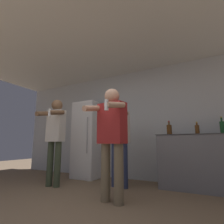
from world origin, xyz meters
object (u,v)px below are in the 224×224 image
at_px(bottle_amber_bourbon, 222,127).
at_px(person_man_side, 55,133).
at_px(person_woman_foreground, 112,133).
at_px(refrigerator, 89,139).
at_px(bottle_tall_gin, 169,129).
at_px(bottle_red_label, 197,129).
at_px(person_spectator_back, 119,136).

height_order(bottle_amber_bourbon, person_man_side, person_man_side).
xyz_separation_m(person_woman_foreground, person_man_side, (-1.42, 0.29, 0.06)).
distance_m(refrigerator, bottle_tall_gin, 1.94).
bearing_deg(bottle_red_label, person_woman_foreground, -130.17).
bearing_deg(refrigerator, person_man_side, -93.88).
bearing_deg(person_woman_foreground, bottle_tall_gin, 65.20).
bearing_deg(person_woman_foreground, bottle_red_label, 49.83).
bearing_deg(person_man_side, bottle_amber_bourbon, 18.95).
distance_m(bottle_tall_gin, person_man_side, 2.24).
distance_m(person_man_side, person_spectator_back, 1.26).
height_order(refrigerator, person_woman_foreground, refrigerator).
bearing_deg(person_spectator_back, refrigerator, 155.20).
xyz_separation_m(person_woman_foreground, person_spectator_back, (-0.28, 0.83, -0.00)).
height_order(bottle_tall_gin, bottle_red_label, bottle_tall_gin).
height_order(refrigerator, bottle_tall_gin, refrigerator).
bearing_deg(bottle_red_label, person_man_side, -158.36).
xyz_separation_m(bottle_amber_bourbon, person_woman_foreground, (-1.47, -1.28, -0.14)).
bearing_deg(person_man_side, person_woman_foreground, -11.54).
height_order(refrigerator, bottle_red_label, refrigerator).
relative_size(bottle_amber_bourbon, bottle_tall_gin, 1.07).
distance_m(bottle_amber_bourbon, bottle_tall_gin, 0.88).
bearing_deg(bottle_amber_bourbon, person_man_side, -161.05).
xyz_separation_m(bottle_amber_bourbon, person_man_side, (-2.89, -0.99, -0.08)).
bearing_deg(person_man_side, bottle_red_label, 21.64).
bearing_deg(person_spectator_back, bottle_tall_gin, 27.25).
bearing_deg(bottle_tall_gin, bottle_amber_bourbon, 0.00).
bearing_deg(person_man_side, refrigerator, 86.12).
relative_size(bottle_red_label, person_spectator_back, 0.14).
bearing_deg(refrigerator, bottle_red_label, -1.07).
relative_size(refrigerator, bottle_tall_gin, 6.48).
xyz_separation_m(refrigerator, person_woman_foreground, (1.35, -1.32, 0.04)).
relative_size(bottle_amber_bourbon, person_woman_foreground, 0.18).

